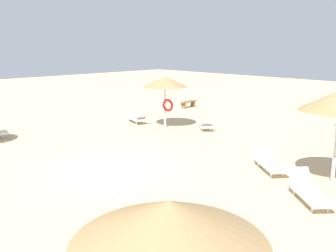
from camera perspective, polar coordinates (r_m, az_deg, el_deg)
The scene contains 8 objects.
ground_plane at distance 13.68m, azimuth -9.04°, elevation -6.85°, with size 80.00×80.00×0.00m, color #D1B284.
parasol_1 at distance 19.88m, azimuth -0.47°, elevation 6.86°, with size 2.43×2.43×2.85m.
parasol_2 at distance 4.23m, azimuth 0.23°, elevation -15.07°, with size 2.31×2.31×2.83m.
lounger_0 at distance 13.89m, azimuth 15.55°, elevation -5.52°, with size 1.91×1.67×0.63m.
lounger_1 at distance 19.89m, azimuth 5.86°, elevation 0.34°, with size 1.81×1.77×0.70m.
lounger_5 at distance 11.61m, azimuth 21.15°, elevation -9.47°, with size 1.83×1.69×0.79m.
lounger_6 at distance 21.52m, azimuth -4.94°, elevation 1.30°, with size 1.98×1.15×0.74m.
bench_0 at distance 26.82m, azimuth 3.20°, elevation 3.63°, with size 0.49×1.52×0.49m.
Camera 1 is at (10.56, -7.44, 4.52)m, focal length 38.90 mm.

